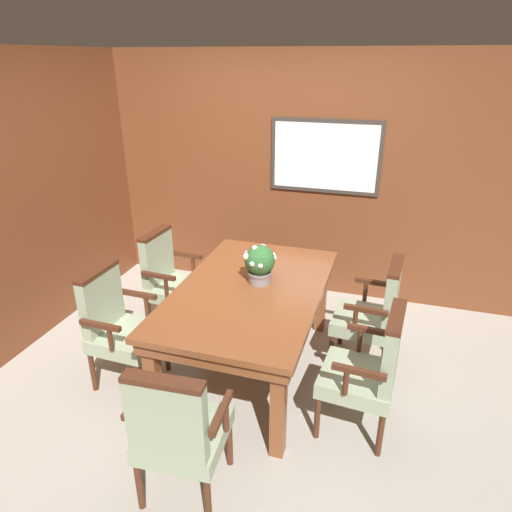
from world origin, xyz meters
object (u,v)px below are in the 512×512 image
(dining_table, at_px, (250,299))
(chair_right_near, at_px, (370,368))
(chair_left_near, at_px, (118,323))
(chair_head_near, at_px, (178,429))
(potted_plant, at_px, (259,263))
(chair_right_far, at_px, (374,311))
(chair_left_far, at_px, (170,278))

(dining_table, bearing_deg, chair_right_near, -22.25)
(chair_left_near, relative_size, chair_head_near, 1.00)
(chair_right_near, distance_m, potted_plant, 1.11)
(chair_right_far, height_order, chair_right_near, same)
(chair_left_near, distance_m, chair_right_near, 1.87)
(chair_right_far, relative_size, potted_plant, 2.97)
(dining_table, distance_m, chair_left_far, 1.02)
(chair_left_near, height_order, chair_right_far, same)
(chair_right_near, height_order, potted_plant, potted_plant)
(chair_right_near, xyz_separation_m, chair_head_near, (-0.96, -0.85, 0.00))
(chair_right_far, relative_size, chair_right_near, 1.00)
(chair_left_far, height_order, potted_plant, potted_plant)
(chair_left_far, bearing_deg, chair_left_near, -177.29)
(chair_left_far, height_order, chair_right_far, same)
(chair_left_far, distance_m, chair_right_far, 1.83)
(chair_left_near, bearing_deg, dining_table, -64.97)
(potted_plant, bearing_deg, chair_right_far, 16.22)
(chair_head_near, bearing_deg, chair_right_far, -123.94)
(dining_table, distance_m, chair_left_near, 1.03)
(chair_head_near, relative_size, potted_plant, 2.97)
(chair_right_far, bearing_deg, chair_left_near, -63.46)
(chair_head_near, bearing_deg, dining_table, -94.36)
(chair_left_near, bearing_deg, potted_plant, -60.63)
(dining_table, bearing_deg, chair_left_far, 155.00)
(chair_right_near, bearing_deg, dining_table, -107.73)
(chair_right_near, relative_size, potted_plant, 2.97)
(dining_table, height_order, potted_plant, potted_plant)
(chair_left_far, bearing_deg, chair_head_near, -147.58)
(dining_table, xyz_separation_m, chair_right_far, (0.92, 0.36, -0.16))
(chair_right_near, xyz_separation_m, potted_plant, (-0.90, 0.49, 0.42))
(chair_right_far, bearing_deg, chair_right_near, 5.91)
(chair_left_far, height_order, chair_left_near, same)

